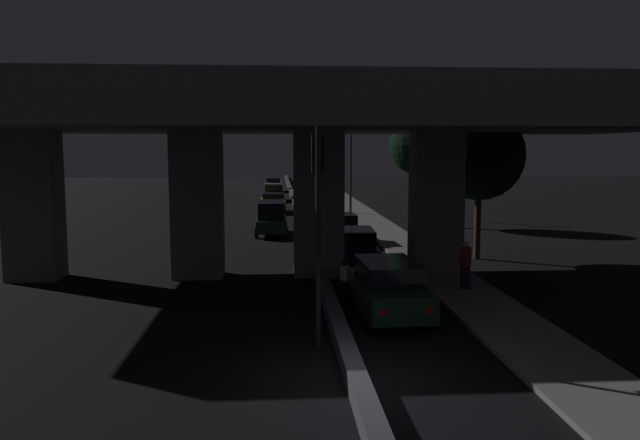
% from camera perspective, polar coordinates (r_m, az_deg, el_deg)
% --- Properties ---
extents(ground_plane, '(200.00, 200.00, 0.00)m').
position_cam_1_polar(ground_plane, '(13.53, 3.36, -15.21)').
color(ground_plane, black).
extents(median_divider, '(0.43, 126.00, 0.42)m').
position_cam_1_polar(median_divider, '(47.74, -2.00, 0.73)').
color(median_divider, '#4C4C51').
rests_on(median_divider, ground_plane).
extents(sidewalk_right, '(2.40, 126.00, 0.14)m').
position_cam_1_polar(sidewalk_right, '(41.28, 5.10, -0.39)').
color(sidewalk_right, slate).
rests_on(sidewalk_right, ground_plane).
extents(elevated_overpass, '(27.52, 11.25, 8.17)m').
position_cam_1_polar(elevated_overpass, '(24.53, -0.93, 9.03)').
color(elevated_overpass, slate).
rests_on(elevated_overpass, ground_plane).
extents(traffic_light_left_of_median, '(0.30, 0.49, 5.57)m').
position_cam_1_polar(traffic_light_left_of_median, '(15.52, -0.19, 1.96)').
color(traffic_light_left_of_median, black).
rests_on(traffic_light_left_of_median, ground_plane).
extents(street_lamp, '(2.33, 0.32, 8.95)m').
position_cam_1_polar(street_lamp, '(47.24, 2.48, 6.77)').
color(street_lamp, '#2D2D30').
rests_on(street_lamp, ground_plane).
extents(car_dark_green_lead, '(2.13, 4.57, 1.69)m').
position_cam_1_polar(car_dark_green_lead, '(18.86, 6.23, -6.16)').
color(car_dark_green_lead, black).
rests_on(car_dark_green_lead, ground_plane).
extents(car_dark_blue_second, '(2.06, 4.52, 1.50)m').
position_cam_1_polar(car_dark_blue_second, '(27.58, 3.28, -2.29)').
color(car_dark_blue_second, '#141938').
rests_on(car_dark_blue_second, ground_plane).
extents(car_black_third, '(2.11, 4.37, 1.59)m').
position_cam_1_polar(car_black_third, '(33.36, 1.80, -0.74)').
color(car_black_third, black).
rests_on(car_black_third, ground_plane).
extents(car_dark_green_lead_oncoming, '(1.89, 4.26, 1.98)m').
position_cam_1_polar(car_dark_green_lead_oncoming, '(36.46, -4.45, 0.22)').
color(car_dark_green_lead_oncoming, black).
rests_on(car_dark_green_lead_oncoming, ground_plane).
extents(car_taxi_yellow_second_oncoming, '(2.12, 4.16, 1.52)m').
position_cam_1_polar(car_taxi_yellow_second_oncoming, '(49.63, -4.35, 1.59)').
color(car_taxi_yellow_second_oncoming, gold).
rests_on(car_taxi_yellow_second_oncoming, ground_plane).
extents(car_dark_green_third_oncoming, '(2.12, 4.49, 1.60)m').
position_cam_1_polar(car_dark_green_third_oncoming, '(60.61, -4.30, 2.53)').
color(car_dark_green_third_oncoming, black).
rests_on(car_dark_green_third_oncoming, ground_plane).
extents(car_white_fourth_oncoming, '(2.14, 4.25, 1.61)m').
position_cam_1_polar(car_white_fourth_oncoming, '(74.04, -4.28, 3.25)').
color(car_white_fourth_oncoming, silver).
rests_on(car_white_fourth_oncoming, ground_plane).
extents(motorcycle_black_filtering_near, '(0.33, 1.85, 1.41)m').
position_cam_1_polar(motorcycle_black_filtering_near, '(20.82, 2.29, -5.71)').
color(motorcycle_black_filtering_near, black).
rests_on(motorcycle_black_filtering_near, ground_plane).
extents(pedestrian_on_sidewalk, '(0.40, 0.40, 1.67)m').
position_cam_1_polar(pedestrian_on_sidewalk, '(22.42, 13.16, -4.05)').
color(pedestrian_on_sidewalk, black).
rests_on(pedestrian_on_sidewalk, sidewalk_right).
extents(roadside_tree_kerbside_near, '(4.07, 4.07, 6.76)m').
position_cam_1_polar(roadside_tree_kerbside_near, '(29.05, 14.37, 5.72)').
color(roadside_tree_kerbside_near, '#38281C').
rests_on(roadside_tree_kerbside_near, ground_plane).
extents(roadside_tree_kerbside_mid, '(3.82, 3.82, 7.16)m').
position_cam_1_polar(roadside_tree_kerbside_mid, '(41.29, 8.98, 6.69)').
color(roadside_tree_kerbside_mid, '#2D2116').
rests_on(roadside_tree_kerbside_mid, ground_plane).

